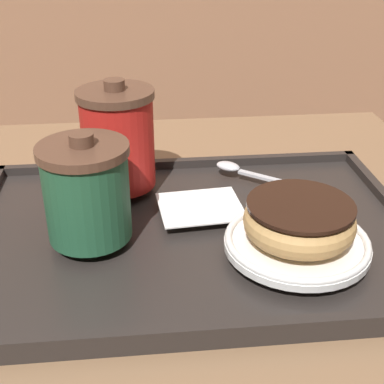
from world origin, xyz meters
TOP-DOWN VIEW (x-y plane):
  - cafe_table at (0.00, 0.00)m, footprint 0.81×0.77m
  - serving_tray at (0.01, -0.02)m, footprint 0.53×0.37m
  - napkin_paper at (0.03, 0.01)m, footprint 0.11×0.09m
  - coffee_cup_front at (-0.10, -0.04)m, footprint 0.10×0.10m
  - coffee_cup_rear at (-0.07, 0.08)m, footprint 0.10×0.10m
  - plate_with_chocolate_donut at (0.12, -0.09)m, footprint 0.16×0.16m
  - donut_chocolate_glazed at (0.12, -0.09)m, footprint 0.12×0.12m
  - spoon at (0.09, 0.10)m, footprint 0.12×0.10m

SIDE VIEW (x-z plane):
  - cafe_table at x=0.00m, z-range 0.18..0.92m
  - serving_tray at x=0.01m, z-range 0.73..0.76m
  - napkin_paper at x=0.03m, z-range 0.76..0.76m
  - spoon at x=0.09m, z-range 0.76..0.77m
  - plate_with_chocolate_donut at x=0.12m, z-range 0.76..0.77m
  - donut_chocolate_glazed at x=0.12m, z-range 0.77..0.82m
  - coffee_cup_front at x=-0.10m, z-range 0.76..0.88m
  - coffee_cup_rear at x=-0.07m, z-range 0.76..0.90m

